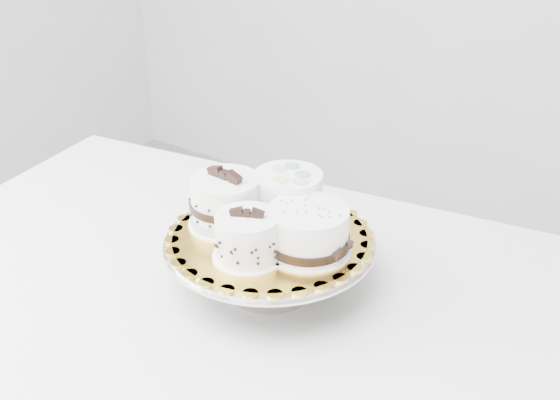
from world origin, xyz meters
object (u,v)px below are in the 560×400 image
Objects in this scene: cake_stand at (270,254)px; cake_swirl at (248,238)px; cake_ribbon at (309,232)px; table at (230,324)px; cake_banded at (226,203)px; cake_dots at (288,196)px; cake_board at (270,237)px.

cake_stand is 0.10m from cake_swirl.
table is at bearing -164.12° from cake_ribbon.
cake_dots is (0.07, 0.07, 0.00)m from cake_banded.
cake_dots reaches higher than cake_board.
cake_ribbon is at bearing 0.28° from cake_board.
cake_dots reaches higher than cake_stand.
cake_stand is (0.05, 0.04, 0.14)m from table.
cake_stand is at bearing 0.00° from cake_board.
table is at bearing -47.41° from cake_banded.
cake_swirl is 0.09m from cake_ribbon.
cake_ribbon reaches higher than cake_board.
cake_board is at bearing 10.44° from cake_banded.
cake_banded reaches higher than cake_stand.
cake_dots reaches higher than table.
table is at bearing 131.47° from cake_swirl.
cake_banded is at bearing -173.92° from cake_board.
cake_dots is at bearing 139.80° from cake_ribbon.
cake_swirl is (0.06, -0.03, 0.20)m from table.
cake_stand is 2.71× the size of cake_banded.
cake_dots is 0.10m from cake_ribbon.
cake_stand is 0.10m from cake_dots.
table is 0.15m from cake_stand.
cake_ribbon is (0.06, 0.07, -0.00)m from cake_swirl.
cake_dots is (-0.01, 0.06, 0.04)m from cake_board.
cake_swirl is at bearing -135.53° from cake_ribbon.
cake_ribbon is at bearing -34.26° from cake_dots.
cake_board is at bearing 28.79° from table.
cake_board is 2.30× the size of cake_dots.
cake_stand is 1.09× the size of cake_board.
cake_stand is at bearing 71.23° from cake_swirl.
cake_banded is at bearing -132.44° from cake_dots.
cake_swirl reaches higher than cake_dots.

